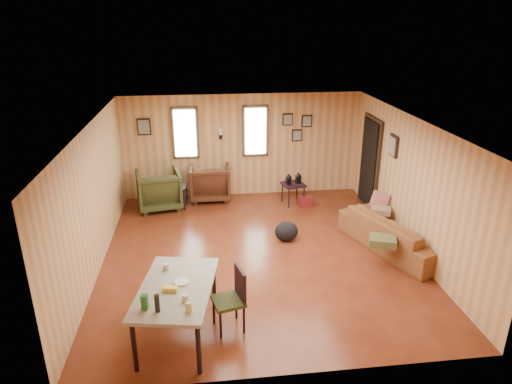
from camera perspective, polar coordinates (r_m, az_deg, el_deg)
The scene contains 11 objects.
room at distance 8.11m, azimuth 1.30°, elevation 0.76°, with size 5.54×6.04×2.44m.
sofa at distance 8.70m, azimuth 16.98°, elevation -4.28°, with size 2.20×0.64×0.86m, color brown.
recliner_brown at distance 10.64m, azimuth -5.77°, elevation 1.50°, with size 0.90×0.84×0.93m, color #442414.
recliner_green at distance 10.31m, azimuth -12.06°, elevation 0.50°, with size 0.92×0.86×0.94m, color #333A1A.
end_table at distance 10.32m, azimuth -9.98°, elevation -0.04°, with size 0.55×0.51×0.63m.
side_table at distance 10.33m, azimuth 4.68°, elevation 1.18°, with size 0.56×0.56×0.74m.
cooler at distance 10.38m, azimuth 6.14°, elevation -1.12°, with size 0.34×0.27×0.22m.
backpack at distance 8.74m, azimuth 3.83°, elevation -4.94°, with size 0.51×0.42×0.39m.
sofa_pillows at distance 8.68m, azimuth 15.39°, elevation -3.59°, with size 1.00×1.89×0.39m.
dining_table at distance 6.11m, azimuth -9.97°, elevation -12.19°, with size 1.17×1.66×1.00m.
dining_chair at distance 6.32m, azimuth -2.88°, elevation -12.83°, with size 0.49×0.49×0.90m.
Camera 1 is at (-0.94, -7.23, 4.05)m, focal length 32.00 mm.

